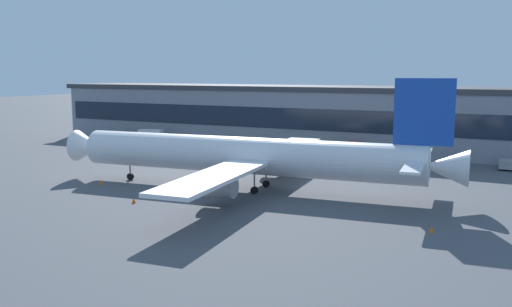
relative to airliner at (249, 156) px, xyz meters
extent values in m
plane|color=#4C4F54|center=(-8.19, -1.10, -5.23)|extent=(600.00, 600.00, 0.00)
cube|color=gray|center=(-8.19, 51.02, 1.42)|extent=(141.96, 19.55, 13.30)
cube|color=#38383D|center=(-8.19, 51.02, 8.66)|extent=(144.80, 19.94, 1.20)
cube|color=#192333|center=(-8.19, 41.19, 2.08)|extent=(139.12, 0.16, 4.79)
cylinder|color=white|center=(-0.91, -0.10, 0.02)|extent=(54.18, 11.46, 5.58)
cone|color=white|center=(-29.36, -3.24, 0.02)|extent=(5.57, 5.82, 5.30)
cone|color=white|center=(27.81, 3.07, 0.02)|extent=(6.65, 5.66, 5.02)
cube|color=#1947B2|center=(24.88, 2.75, 7.27)|extent=(7.82, 1.35, 8.93)
cube|color=white|center=(25.05, -3.41, 0.86)|extent=(3.49, 10.24, 0.30)
cube|color=white|center=(23.71, 8.79, 0.86)|extent=(3.49, 10.24, 0.30)
cube|color=white|center=(2.71, -14.71, -0.54)|extent=(8.63, 24.77, 0.50)
cube|color=white|center=(-0.56, 14.94, -0.54)|extent=(8.63, 24.77, 0.50)
cylinder|color=#99999E|center=(1.32, -11.20, -2.47)|extent=(4.91, 3.56, 3.07)
cylinder|color=#99999E|center=(-1.16, 11.22, -2.47)|extent=(4.91, 3.56, 3.07)
cylinder|color=black|center=(-21.27, -2.35, -4.68)|extent=(1.15, 0.62, 1.10)
cylinder|color=slate|center=(-21.27, -2.35, -3.18)|extent=(0.24, 0.24, 2.46)
cylinder|color=black|center=(2.04, -2.30, -4.68)|extent=(1.15, 0.62, 1.10)
cylinder|color=slate|center=(2.04, -2.30, -3.18)|extent=(0.24, 0.24, 2.46)
cylinder|color=black|center=(1.49, 2.69, -4.68)|extent=(1.15, 0.62, 1.10)
cylinder|color=slate|center=(1.49, 2.69, -3.18)|extent=(0.24, 0.24, 2.46)
cube|color=white|center=(-47.50, 36.38, -3.28)|extent=(6.42, 3.88, 3.20)
cube|color=black|center=(-45.91, 36.81, -2.64)|extent=(2.60, 2.68, 0.80)
cylinder|color=black|center=(-45.75, 37.97, -4.88)|extent=(0.75, 0.47, 0.70)
cylinder|color=black|center=(-45.19, 35.88, -4.88)|extent=(0.75, 0.47, 0.70)
cylinder|color=black|center=(-49.81, 36.88, -4.88)|extent=(0.75, 0.47, 0.70)
cylinder|color=black|center=(-49.25, 34.79, -4.88)|extent=(0.75, 0.47, 0.70)
cube|color=gray|center=(33.84, 37.15, -4.18)|extent=(2.75, 4.88, 1.40)
cube|color=black|center=(33.79, 38.47, -3.90)|extent=(2.44, 1.75, 0.35)
cylinder|color=black|center=(32.61, 38.80, -4.88)|extent=(0.32, 0.71, 0.70)
cylinder|color=black|center=(32.72, 35.44, -4.88)|extent=(0.32, 0.71, 0.70)
cube|color=red|center=(2.05, 35.81, -3.38)|extent=(8.07, 7.76, 3.00)
cube|color=black|center=(3.74, 37.38, -2.78)|extent=(3.91, 3.89, 0.75)
cylinder|color=black|center=(3.35, 38.73, -4.88)|extent=(0.72, 0.70, 0.70)
cylinder|color=black|center=(5.06, 36.88, -4.88)|extent=(0.72, 0.70, 0.70)
cylinder|color=black|center=(-0.97, 34.74, -4.88)|extent=(0.72, 0.70, 0.70)
cylinder|color=black|center=(0.74, 32.89, -4.88)|extent=(0.72, 0.70, 0.70)
cube|color=black|center=(-57.35, 36.23, -3.78)|extent=(2.78, 5.42, 2.20)
cube|color=black|center=(-57.52, 34.81, -3.34)|extent=(2.22, 2.04, 0.55)
cylinder|color=black|center=(-56.58, 34.31, -4.88)|extent=(0.38, 0.73, 0.70)
cylinder|color=black|center=(-58.54, 34.54, -4.88)|extent=(0.38, 0.73, 0.70)
cylinder|color=black|center=(-56.16, 37.93, -4.88)|extent=(0.38, 0.73, 0.70)
cylinder|color=black|center=(-58.13, 38.16, -4.88)|extent=(0.38, 0.73, 0.70)
cube|color=black|center=(11.40, 31.33, -4.13)|extent=(4.06, 4.70, 1.50)
cube|color=black|center=(12.08, 32.33, -3.83)|extent=(2.31, 2.26, 0.38)
cylinder|color=black|center=(11.56, 33.09, -4.88)|extent=(0.64, 0.75, 0.70)
cylinder|color=black|center=(12.97, 32.12, -4.88)|extent=(0.64, 0.75, 0.70)
cylinder|color=black|center=(9.82, 30.55, -4.88)|extent=(0.64, 0.75, 0.70)
cylinder|color=black|center=(11.23, 29.58, -4.88)|extent=(0.64, 0.75, 0.70)
cone|color=#F2590C|center=(28.65, -10.35, -4.91)|extent=(0.52, 0.52, 0.65)
cone|color=#F2590C|center=(-22.82, -7.64, -4.87)|extent=(0.59, 0.59, 0.73)
cone|color=#F2590C|center=(-10.02, -14.91, -4.86)|extent=(0.60, 0.60, 0.75)
camera|label=1|loc=(38.43, -71.77, 12.49)|focal=38.25mm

